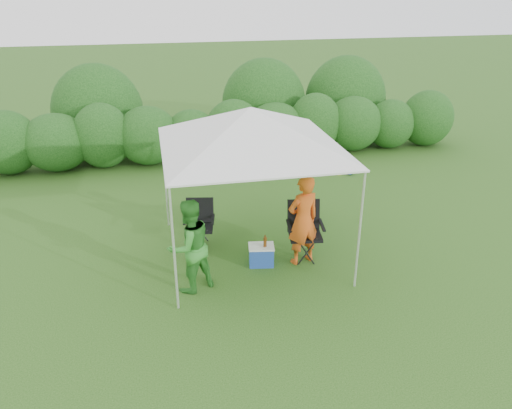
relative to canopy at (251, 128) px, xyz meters
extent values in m
plane|color=#34601E|center=(0.00, -0.50, -2.46)|extent=(70.00, 70.00, 0.00)
ellipsoid|color=#23551A|center=(-5.45, 5.50, -1.60)|extent=(1.65, 1.40, 1.73)
cylinder|color=#382616|center=(-5.45, 5.50, -2.31)|extent=(0.12, 0.12, 0.30)
ellipsoid|color=#23551A|center=(-4.24, 5.50, -1.67)|extent=(1.80, 1.53, 1.57)
cylinder|color=#382616|center=(-4.24, 5.50, -2.31)|extent=(0.12, 0.12, 0.30)
ellipsoid|color=#23551A|center=(-3.03, 5.50, -1.56)|extent=(1.58, 1.34, 1.80)
cylinder|color=#382616|center=(-3.03, 5.50, -2.31)|extent=(0.12, 0.12, 0.30)
ellipsoid|color=#23551A|center=(-1.82, 5.50, -1.64)|extent=(1.72, 1.47, 1.65)
cylinder|color=#382616|center=(-1.82, 5.50, -2.31)|extent=(0.12, 0.12, 0.30)
ellipsoid|color=#23551A|center=(-0.61, 5.50, -1.71)|extent=(1.50, 1.28, 1.50)
cylinder|color=#382616|center=(-0.61, 5.50, -2.31)|extent=(0.12, 0.12, 0.30)
ellipsoid|color=#23551A|center=(0.61, 5.50, -1.60)|extent=(1.65, 1.40, 1.73)
cylinder|color=#382616|center=(0.61, 5.50, -2.31)|extent=(0.12, 0.12, 0.30)
ellipsoid|color=#23551A|center=(1.82, 5.50, -1.67)|extent=(1.80, 1.53, 1.57)
cylinder|color=#382616|center=(1.82, 5.50, -2.31)|extent=(0.12, 0.12, 0.30)
ellipsoid|color=#23551A|center=(3.03, 5.50, -1.56)|extent=(1.58, 1.34, 1.80)
cylinder|color=#382616|center=(3.03, 5.50, -2.31)|extent=(0.12, 0.12, 0.30)
ellipsoid|color=#23551A|center=(4.24, 5.50, -1.64)|extent=(1.72, 1.47, 1.65)
cylinder|color=#382616|center=(4.24, 5.50, -2.31)|extent=(0.12, 0.12, 0.30)
ellipsoid|color=#23551A|center=(5.45, 5.50, -1.71)|extent=(1.50, 1.28, 1.50)
cylinder|color=#382616|center=(5.45, 5.50, -2.31)|extent=(0.12, 0.12, 0.30)
ellipsoid|color=#23551A|center=(6.66, 5.50, -1.60)|extent=(1.65, 1.40, 1.73)
cylinder|color=#382616|center=(6.66, 5.50, -2.31)|extent=(0.12, 0.12, 0.30)
cylinder|color=silver|center=(-1.50, -1.50, -1.41)|extent=(0.04, 0.04, 2.10)
cylinder|color=silver|center=(1.50, -1.50, -1.41)|extent=(0.04, 0.04, 2.10)
cylinder|color=silver|center=(-1.50, 1.50, -1.41)|extent=(0.04, 0.04, 2.10)
cylinder|color=silver|center=(1.50, 1.50, -1.41)|extent=(0.04, 0.04, 2.10)
cube|color=white|center=(0.00, 0.00, -0.35)|extent=(3.10, 3.10, 0.03)
pyramid|color=white|center=(0.00, 0.00, 0.02)|extent=(3.10, 3.10, 0.70)
cube|color=black|center=(0.94, -0.39, -1.99)|extent=(0.66, 0.62, 0.06)
cube|color=black|center=(0.97, -0.15, -1.67)|extent=(0.60, 0.25, 0.56)
cube|color=black|center=(0.64, -0.35, -1.78)|extent=(0.13, 0.50, 0.03)
cube|color=black|center=(1.24, -0.44, -1.78)|extent=(0.13, 0.50, 0.03)
cylinder|color=black|center=(0.65, -0.60, -2.23)|extent=(0.03, 0.03, 0.47)
cylinder|color=black|center=(1.15, -0.68, -2.23)|extent=(0.03, 0.03, 0.47)
cylinder|color=black|center=(0.73, -0.11, -2.23)|extent=(0.03, 0.03, 0.47)
cylinder|color=black|center=(1.22, -0.19, -2.23)|extent=(0.03, 0.03, 0.47)
cube|color=black|center=(-0.93, 0.44, -2.05)|extent=(0.59, 0.56, 0.05)
cube|color=black|center=(-0.89, 0.65, -1.77)|extent=(0.53, 0.23, 0.49)
cube|color=black|center=(-1.20, 0.49, -1.87)|extent=(0.13, 0.44, 0.03)
cube|color=black|center=(-0.67, 0.39, -1.87)|extent=(0.13, 0.44, 0.03)
cylinder|color=black|center=(-1.19, 0.27, -2.26)|extent=(0.02, 0.02, 0.41)
cylinder|color=black|center=(-0.76, 0.19, -2.26)|extent=(0.02, 0.02, 0.41)
cylinder|color=black|center=(-1.11, 0.69, -2.26)|extent=(0.02, 0.02, 0.41)
cylinder|color=black|center=(-0.68, 0.61, -2.26)|extent=(0.02, 0.02, 0.41)
imported|color=#D65418|center=(0.84, -0.52, -1.61)|extent=(0.71, 0.57, 1.71)
imported|color=#368F2E|center=(-1.23, -0.98, -1.65)|extent=(0.99, 0.91, 1.63)
cube|color=#2349A2|center=(0.09, -0.47, -2.28)|extent=(0.48, 0.38, 0.36)
cube|color=silver|center=(0.09, -0.47, -2.09)|extent=(0.51, 0.40, 0.03)
cylinder|color=#592D0C|center=(0.15, -0.51, -1.96)|extent=(0.06, 0.06, 0.23)
cone|color=yellow|center=(3.14, 3.71, -2.33)|extent=(0.32, 0.32, 0.27)
sphere|color=blue|center=(3.41, 3.53, -2.36)|extent=(0.21, 0.21, 0.21)
camera|label=1|loc=(-1.65, -8.20, 2.37)|focal=35.00mm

